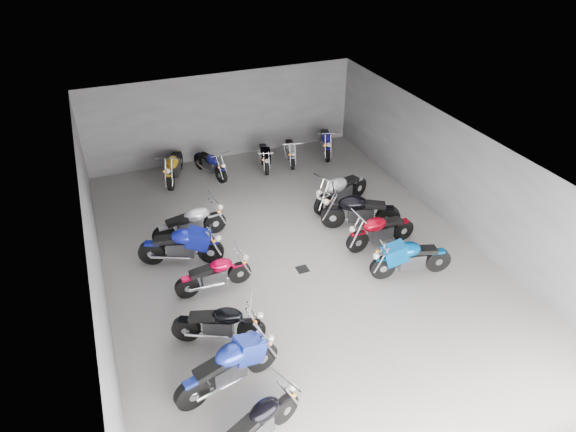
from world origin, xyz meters
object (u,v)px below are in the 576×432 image
at_px(motorcycle_left_a, 257,425).
at_px(motorcycle_left_c, 219,324).
at_px(motorcycle_left_d, 214,274).
at_px(motorcycle_left_e, 182,246).
at_px(motorcycle_right_d, 380,230).
at_px(motorcycle_back_d, 264,156).
at_px(motorcycle_right_f, 341,190).
at_px(motorcycle_back_f, 326,142).
at_px(motorcycle_back_b, 174,166).
at_px(motorcycle_back_e, 290,151).
at_px(motorcycle_back_c, 210,164).
at_px(motorcycle_right_c, 410,258).
at_px(drain_grate, 302,269).
at_px(motorcycle_right_e, 360,211).
at_px(motorcycle_left_f, 190,223).
at_px(motorcycle_left_b, 229,367).

xyz_separation_m(motorcycle_left_a, motorcycle_left_c, (0.05, 2.72, 0.01)).
relative_size(motorcycle_left_d, motorcycle_left_e, 0.89).
bearing_deg(motorcycle_left_a, motorcycle_right_d, 108.76).
bearing_deg(motorcycle_right_d, motorcycle_back_d, 11.24).
height_order(motorcycle_right_f, motorcycle_back_f, motorcycle_right_f).
xyz_separation_m(motorcycle_back_b, motorcycle_back_f, (5.78, -0.04, -0.02)).
height_order(motorcycle_left_a, motorcycle_back_e, motorcycle_left_a).
bearing_deg(motorcycle_left_c, motorcycle_back_c, -169.08).
bearing_deg(motorcycle_back_e, motorcycle_back_c, 14.72).
distance_m(motorcycle_left_e, motorcycle_right_c, 6.05).
xyz_separation_m(drain_grate, motorcycle_left_c, (-2.72, -1.67, 0.50)).
relative_size(drain_grate, motorcycle_left_c, 0.16).
bearing_deg(motorcycle_left_d, motorcycle_back_b, 175.29).
bearing_deg(motorcycle_right_d, motorcycle_left_c, 108.03).
xyz_separation_m(motorcycle_right_c, motorcycle_back_b, (-4.68, 7.53, -0.01)).
distance_m(motorcycle_right_d, motorcycle_right_e, 1.05).
xyz_separation_m(motorcycle_right_e, motorcycle_back_e, (-0.27, 4.85, -0.12)).
relative_size(motorcycle_right_c, motorcycle_right_e, 0.98).
relative_size(motorcycle_left_a, motorcycle_left_c, 0.99).
distance_m(motorcycle_left_f, motorcycle_right_c, 6.20).
height_order(motorcycle_back_c, motorcycle_back_f, motorcycle_back_f).
xyz_separation_m(motorcycle_right_f, motorcycle_back_f, (1.22, 3.67, -0.05)).
relative_size(motorcycle_left_f, motorcycle_right_d, 1.01).
bearing_deg(drain_grate, motorcycle_right_c, -25.76).
bearing_deg(motorcycle_back_f, motorcycle_back_b, 18.73).
distance_m(drain_grate, motorcycle_right_e, 2.75).
distance_m(motorcycle_left_f, motorcycle_back_d, 5.00).
relative_size(motorcycle_left_e, motorcycle_right_c, 1.00).
distance_m(motorcycle_right_f, motorcycle_back_b, 5.89).
xyz_separation_m(motorcycle_left_d, motorcycle_back_c, (1.45, 6.02, -0.00)).
bearing_deg(drain_grate, motorcycle_back_c, 98.60).
bearing_deg(motorcycle_left_e, motorcycle_back_b, -169.21).
relative_size(motorcycle_right_c, motorcycle_back_f, 1.09).
xyz_separation_m(motorcycle_left_f, motorcycle_back_b, (0.27, 3.79, -0.00)).
bearing_deg(motorcycle_back_e, motorcycle_left_a, 80.01).
bearing_deg(motorcycle_left_b, motorcycle_left_e, 166.59).
xyz_separation_m(motorcycle_left_c, motorcycle_right_f, (5.13, 4.27, 0.05)).
height_order(motorcycle_left_a, motorcycle_left_c, motorcycle_left_c).
xyz_separation_m(motorcycle_left_c, motorcycle_left_e, (-0.18, 3.16, 0.05)).
relative_size(motorcycle_right_d, motorcycle_back_f, 1.07).
xyz_separation_m(motorcycle_right_e, motorcycle_right_f, (0.03, 1.33, -0.01)).
height_order(motorcycle_left_d, motorcycle_right_c, motorcycle_right_c).
height_order(drain_grate, motorcycle_back_c, motorcycle_back_c).
bearing_deg(motorcycle_left_f, motorcycle_left_b, -10.37).
bearing_deg(drain_grate, motorcycle_left_f, 133.96).
relative_size(motorcycle_left_d, motorcycle_right_d, 0.92).
xyz_separation_m(motorcycle_right_d, motorcycle_right_e, (-0.08, 1.05, 0.05)).
distance_m(motorcycle_right_d, motorcycle_back_b, 7.65).
distance_m(motorcycle_right_c, motorcycle_back_f, 7.56).
relative_size(motorcycle_left_e, motorcycle_back_d, 1.20).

